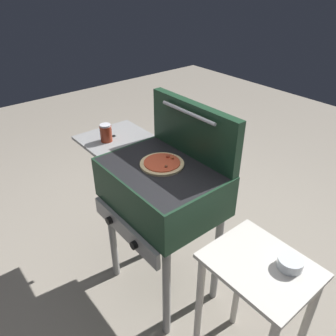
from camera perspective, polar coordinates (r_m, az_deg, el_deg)
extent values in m
plane|color=gray|center=(2.33, -0.83, -19.19)|extent=(8.00, 8.00, 0.00)
cube|color=#193823|center=(1.79, -1.01, -3.17)|extent=(0.64, 0.48, 0.24)
cube|color=black|center=(1.73, -1.05, -0.01)|extent=(0.61, 0.46, 0.01)
cube|color=gray|center=(2.09, -9.30, 5.21)|extent=(0.32, 0.41, 0.02)
cube|color=gray|center=(2.14, -9.04, 2.54)|extent=(0.02, 0.02, 0.24)
cube|color=gray|center=(1.79, -7.41, -10.56)|extent=(0.58, 0.02, 0.10)
cylinder|color=black|center=(1.86, -10.07, -8.88)|extent=(0.04, 0.02, 0.04)
cylinder|color=black|center=(1.70, -5.86, -13.03)|extent=(0.04, 0.02, 0.04)
cylinder|color=gray|center=(2.17, -9.45, -11.59)|extent=(0.04, 0.04, 0.66)
cylinder|color=gray|center=(1.86, -0.26, -20.58)|extent=(0.04, 0.04, 0.66)
cylinder|color=gray|center=(2.33, -1.38, -7.69)|extent=(0.04, 0.04, 0.66)
cylinder|color=gray|center=(2.04, 8.36, -15.04)|extent=(0.04, 0.04, 0.66)
cube|color=#193823|center=(1.78, 4.37, 6.51)|extent=(0.63, 0.05, 0.30)
cylinder|color=#B7B7BC|center=(1.71, 3.40, 9.46)|extent=(0.38, 0.02, 0.02)
cylinder|color=beige|center=(1.75, -1.04, 0.71)|extent=(0.23, 0.23, 0.01)
cylinder|color=#D14C2D|center=(1.74, -1.04, 0.96)|extent=(0.19, 0.19, 0.01)
sphere|color=#9D5133|center=(1.70, -0.24, 0.31)|extent=(0.02, 0.02, 0.02)
sphere|color=#B43F26|center=(1.78, -0.04, 1.95)|extent=(0.02, 0.02, 0.02)
sphere|color=#B9562B|center=(1.77, 0.71, 1.72)|extent=(0.02, 0.02, 0.02)
cylinder|color=maroon|center=(2.01, -10.57, 5.81)|extent=(0.07, 0.07, 0.10)
cylinder|color=silver|center=(1.99, -10.72, 7.19)|extent=(0.06, 0.06, 0.01)
cube|color=beige|center=(1.49, 15.65, -15.80)|extent=(0.44, 0.36, 0.02)
cylinder|color=beige|center=(1.77, 5.29, -23.18)|extent=(0.04, 0.04, 0.72)
cylinder|color=beige|center=(1.91, 12.12, -18.15)|extent=(0.04, 0.04, 0.72)
cylinder|color=beige|center=(1.81, 22.17, -24.44)|extent=(0.04, 0.04, 0.72)
cylinder|color=silver|center=(1.49, 20.21, -15.00)|extent=(0.11, 0.11, 0.04)
cylinder|color=#4C7533|center=(1.49, 20.16, -15.18)|extent=(0.09, 0.09, 0.02)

